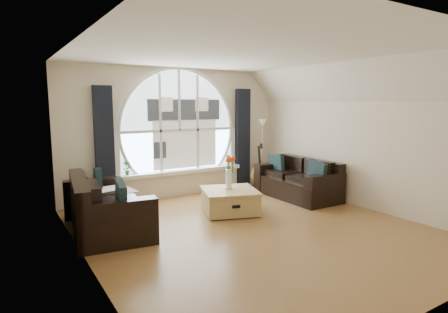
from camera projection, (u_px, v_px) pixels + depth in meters
The scene contains 21 objects.
ground at pixel (254, 229), 5.83m from camera, with size 5.00×5.50×0.01m, color brown.
ceiling at pixel (256, 53), 5.45m from camera, with size 5.00×5.50×0.01m, color silver.
wall_back at pixel (178, 132), 7.95m from camera, with size 5.00×0.01×2.70m, color beige.
wall_front at pixel (439, 172), 3.33m from camera, with size 5.00×0.01×2.70m, color beige.
wall_left at pixel (84, 156), 4.33m from camera, with size 0.01×5.50×2.70m, color beige.
wall_right at pixel (362, 136), 6.95m from camera, with size 0.01×5.50×2.70m, color beige.
attic_slope at pixel (354, 82), 6.65m from camera, with size 0.92×5.50×0.72m, color silver.
arched_window at pixel (179, 120), 7.89m from camera, with size 2.60×0.06×2.15m, color silver.
window_sill at pixel (181, 172), 7.98m from camera, with size 2.90×0.22×0.08m, color white.
window_frame at pixel (179, 120), 7.86m from camera, with size 2.76×0.08×2.15m, color white.
neighbor_house at pixel (186, 125), 7.97m from camera, with size 1.70×0.02×1.50m, color silver.
curtain_left at pixel (104, 147), 7.04m from camera, with size 0.35×0.12×2.30m, color black.
curtain_right at pixel (243, 138), 8.72m from camera, with size 0.35×0.12×2.30m, color black.
sofa_left at pixel (106, 205), 5.76m from camera, with size 0.96×1.93×0.86m, color black.
sofa_right at pixel (297, 179), 7.77m from camera, with size 0.90×1.81×0.80m, color black.
coffee_chest at pixel (230, 200), 6.72m from camera, with size 0.95×0.95×0.46m, color #A6864B.
throw_blanket at pixel (115, 193), 6.12m from camera, with size 0.55×0.55×0.10m, color silver.
vase_flowers at pixel (229, 168), 6.71m from camera, with size 0.24×0.24×0.70m, color white.
floor_lamp at pixel (262, 153), 8.79m from camera, with size 0.24×0.24×1.60m, color #B2B2B2.
guitar at pixel (258, 166), 8.63m from camera, with size 0.36×0.24×1.06m, color #905E27.
potted_plant at pixel (127, 168), 7.34m from camera, with size 0.16×0.11×0.30m, color #1E6023.
Camera 1 is at (-3.38, -4.51, 1.96)m, focal length 29.73 mm.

